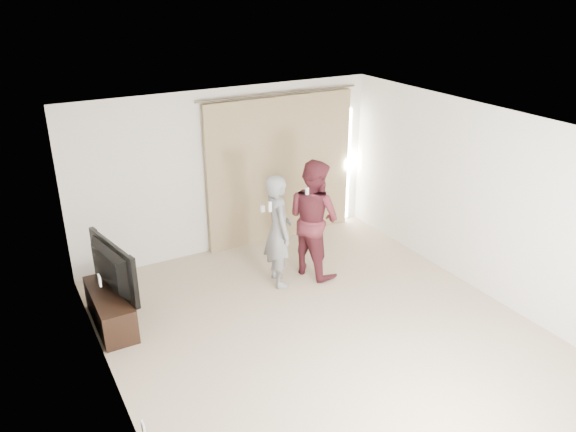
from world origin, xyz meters
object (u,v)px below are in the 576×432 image
object	(u,v)px
person_man	(278,231)
tv	(105,270)
person_woman	(314,218)
tv_console	(110,309)

from	to	relation	value
person_man	tv	bearing A→B (deg)	177.63
tv	person_woman	bearing A→B (deg)	-103.06
person_woman	tv_console	bearing A→B (deg)	178.69
tv_console	person_woman	xyz separation A→B (m)	(2.98, -0.07, 0.65)
person_woman	person_man	bearing A→B (deg)	-177.10
tv_console	person_man	world-z (taller)	person_man
tv_console	person_woman	bearing A→B (deg)	-1.31
tv_console	person_woman	size ratio (longest dim) A/B	0.67
tv	person_woman	distance (m)	2.98
tv_console	person_man	bearing A→B (deg)	-2.37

